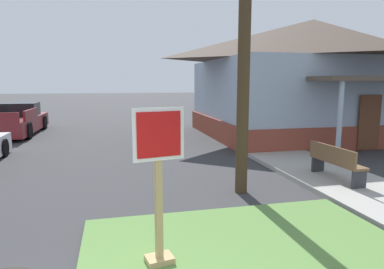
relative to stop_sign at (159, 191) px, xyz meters
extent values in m
cube|color=#9E9B93|center=(4.94, 3.90, -1.02)|extent=(2.20, 18.53, 0.12)
cube|color=tan|center=(0.00, 0.02, 0.02)|extent=(0.11, 0.11, 2.05)
cube|color=tan|center=(0.00, 0.02, -0.96)|extent=(0.41, 0.34, 0.08)
cube|color=white|center=(0.01, -0.03, 0.76)|extent=(0.67, 0.14, 0.68)
cube|color=red|center=(0.01, -0.05, 0.76)|extent=(0.57, 0.12, 0.58)
cylinder|color=black|center=(-4.22, 8.09, -0.77)|extent=(0.22, 0.62, 0.62)
sphere|color=white|center=(-4.51, 8.88, -0.61)|extent=(0.14, 0.14, 0.14)
cube|color=maroon|center=(-5.19, 13.47, -0.58)|extent=(2.08, 5.43, 0.68)
cube|color=black|center=(-5.17, 14.23, 0.06)|extent=(1.78, 1.43, 0.68)
cube|color=maroon|center=(-4.25, 12.52, -0.02)|extent=(0.13, 2.27, 0.44)
cylinder|color=black|center=(-6.10, 15.11, -0.70)|extent=(0.27, 0.76, 0.76)
cylinder|color=black|center=(-4.22, 15.08, -0.70)|extent=(0.27, 0.76, 0.76)
cylinder|color=black|center=(-4.27, 11.84, -0.70)|extent=(0.27, 0.76, 0.76)
cube|color=brown|center=(4.80, 2.84, -0.52)|extent=(0.45, 1.69, 0.06)
cube|color=brown|center=(4.62, 2.84, -0.30)|extent=(0.11, 1.68, 0.38)
cube|color=#2D2D33|center=(4.82, 2.08, -0.76)|extent=(0.36, 0.07, 0.41)
cube|color=#2D2D33|center=(4.77, 3.60, -0.76)|extent=(0.36, 0.07, 0.41)
cube|color=brown|center=(8.61, 10.21, -0.63)|extent=(9.66, 7.86, 0.90)
cube|color=#9EADC1|center=(8.61, 10.21, 1.11)|extent=(9.47, 7.70, 2.60)
pyramid|color=brown|center=(8.61, 10.21, 3.35)|extent=(10.14, 8.25, 1.88)
cylinder|color=#9EADC1|center=(6.44, 5.03, 0.23)|extent=(0.16, 0.16, 2.62)
cube|color=brown|center=(8.61, 6.26, -0.03)|extent=(0.90, 0.06, 2.00)
camera|label=1|loc=(-0.55, -4.25, 1.42)|focal=31.58mm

